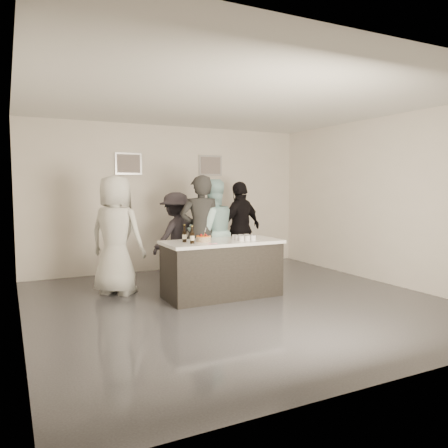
{
  "coord_description": "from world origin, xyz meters",
  "views": [
    {
      "loc": [
        -3.11,
        -5.73,
        1.76
      ],
      "look_at": [
        0.0,
        0.5,
        1.15
      ],
      "focal_mm": 35.0,
      "sensor_mm": 36.0,
      "label": 1
    }
  ],
  "objects_px": {
    "bar_counter": "(222,269)",
    "person_main_blue": "(212,232)",
    "cake": "(204,239)",
    "beer_bottle_a": "(184,234)",
    "person_main_black": "(201,232)",
    "person_guest_back": "(176,236)",
    "person_guest_right": "(241,228)",
    "person_guest_left": "(116,235)",
    "beer_bottle_b": "(192,235)"
  },
  "relations": [
    {
      "from": "bar_counter",
      "to": "person_main_blue",
      "type": "distance_m",
      "value": 1.01
    },
    {
      "from": "cake",
      "to": "beer_bottle_a",
      "type": "distance_m",
      "value": 0.31
    },
    {
      "from": "person_main_black",
      "to": "person_guest_back",
      "type": "bearing_deg",
      "value": -65.43
    },
    {
      "from": "cake",
      "to": "person_guest_right",
      "type": "xyz_separation_m",
      "value": [
        1.45,
        1.45,
        -0.01
      ]
    },
    {
      "from": "bar_counter",
      "to": "person_guest_left",
      "type": "xyz_separation_m",
      "value": [
        -1.46,
        0.92,
        0.52
      ]
    },
    {
      "from": "person_main_blue",
      "to": "person_guest_right",
      "type": "relative_size",
      "value": 1.02
    },
    {
      "from": "person_guest_left",
      "to": "person_guest_right",
      "type": "xyz_separation_m",
      "value": [
        2.59,
        0.52,
        -0.04
      ]
    },
    {
      "from": "cake",
      "to": "beer_bottle_b",
      "type": "distance_m",
      "value": 0.3
    },
    {
      "from": "cake",
      "to": "person_main_blue",
      "type": "distance_m",
      "value": 1.02
    },
    {
      "from": "cake",
      "to": "person_guest_left",
      "type": "distance_m",
      "value": 1.46
    },
    {
      "from": "bar_counter",
      "to": "cake",
      "type": "distance_m",
      "value": 0.58
    },
    {
      "from": "beer_bottle_a",
      "to": "person_guest_left",
      "type": "bearing_deg",
      "value": 135.16
    },
    {
      "from": "person_main_black",
      "to": "cake",
      "type": "bearing_deg",
      "value": 86.06
    },
    {
      "from": "bar_counter",
      "to": "cake",
      "type": "xyz_separation_m",
      "value": [
        -0.32,
        -0.01,
        0.49
      ]
    },
    {
      "from": "person_guest_back",
      "to": "person_guest_left",
      "type": "bearing_deg",
      "value": 3.49
    },
    {
      "from": "person_guest_back",
      "to": "cake",
      "type": "bearing_deg",
      "value": 60.99
    },
    {
      "from": "person_main_black",
      "to": "person_main_blue",
      "type": "bearing_deg",
      "value": -137.4
    },
    {
      "from": "person_main_black",
      "to": "person_guest_back",
      "type": "distance_m",
      "value": 0.89
    },
    {
      "from": "bar_counter",
      "to": "person_guest_back",
      "type": "height_order",
      "value": "person_guest_back"
    },
    {
      "from": "beer_bottle_b",
      "to": "bar_counter",
      "type": "bearing_deg",
      "value": 14.5
    },
    {
      "from": "person_main_blue",
      "to": "person_guest_back",
      "type": "relative_size",
      "value": 1.14
    },
    {
      "from": "beer_bottle_a",
      "to": "person_main_blue",
      "type": "bearing_deg",
      "value": 43.33
    },
    {
      "from": "bar_counter",
      "to": "person_main_blue",
      "type": "xyz_separation_m",
      "value": [
        0.22,
        0.85,
        0.49
      ]
    },
    {
      "from": "person_main_black",
      "to": "person_guest_back",
      "type": "height_order",
      "value": "person_main_black"
    },
    {
      "from": "person_guest_left",
      "to": "person_guest_right",
      "type": "bearing_deg",
      "value": -124.15
    },
    {
      "from": "person_main_blue",
      "to": "person_guest_right",
      "type": "height_order",
      "value": "person_main_blue"
    },
    {
      "from": "person_main_black",
      "to": "beer_bottle_b",
      "type": "bearing_deg",
      "value": 75.51
    },
    {
      "from": "beer_bottle_b",
      "to": "person_main_black",
      "type": "bearing_deg",
      "value": 59.24
    },
    {
      "from": "person_main_black",
      "to": "person_guest_left",
      "type": "distance_m",
      "value": 1.42
    },
    {
      "from": "beer_bottle_b",
      "to": "person_main_blue",
      "type": "bearing_deg",
      "value": 51.66
    },
    {
      "from": "person_main_blue",
      "to": "person_guest_left",
      "type": "height_order",
      "value": "person_guest_left"
    },
    {
      "from": "beer_bottle_b",
      "to": "person_main_blue",
      "type": "xyz_separation_m",
      "value": [
        0.79,
        1.0,
        -0.09
      ]
    },
    {
      "from": "person_guest_left",
      "to": "person_main_blue",
      "type": "bearing_deg",
      "value": -137.79
    },
    {
      "from": "cake",
      "to": "person_main_blue",
      "type": "height_order",
      "value": "person_main_blue"
    },
    {
      "from": "bar_counter",
      "to": "person_guest_left",
      "type": "bearing_deg",
      "value": 147.82
    },
    {
      "from": "beer_bottle_a",
      "to": "bar_counter",
      "type": "bearing_deg",
      "value": -6.63
    },
    {
      "from": "beer_bottle_b",
      "to": "person_main_blue",
      "type": "height_order",
      "value": "person_main_blue"
    },
    {
      "from": "person_main_black",
      "to": "person_main_blue",
      "type": "xyz_separation_m",
      "value": [
        0.28,
        0.14,
        -0.03
      ]
    },
    {
      "from": "bar_counter",
      "to": "beer_bottle_b",
      "type": "bearing_deg",
      "value": -165.5
    },
    {
      "from": "bar_counter",
      "to": "person_guest_right",
      "type": "relative_size",
      "value": 1.01
    },
    {
      "from": "beer_bottle_b",
      "to": "person_guest_left",
      "type": "height_order",
      "value": "person_guest_left"
    },
    {
      "from": "person_guest_left",
      "to": "person_guest_back",
      "type": "distance_m",
      "value": 1.45
    },
    {
      "from": "beer_bottle_a",
      "to": "beer_bottle_b",
      "type": "relative_size",
      "value": 1.0
    },
    {
      "from": "beer_bottle_a",
      "to": "person_guest_right",
      "type": "relative_size",
      "value": 0.14
    },
    {
      "from": "bar_counter",
      "to": "beer_bottle_a",
      "type": "bearing_deg",
      "value": 173.37
    },
    {
      "from": "beer_bottle_a",
      "to": "beer_bottle_b",
      "type": "distance_m",
      "value": 0.22
    },
    {
      "from": "bar_counter",
      "to": "person_guest_left",
      "type": "height_order",
      "value": "person_guest_left"
    },
    {
      "from": "cake",
      "to": "beer_bottle_b",
      "type": "bearing_deg",
      "value": -150.54
    },
    {
      "from": "person_guest_left",
      "to": "person_guest_back",
      "type": "xyz_separation_m",
      "value": [
        1.28,
        0.66,
        -0.15
      ]
    },
    {
      "from": "cake",
      "to": "person_guest_back",
      "type": "xyz_separation_m",
      "value": [
        0.14,
        1.59,
        -0.12
      ]
    }
  ]
}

